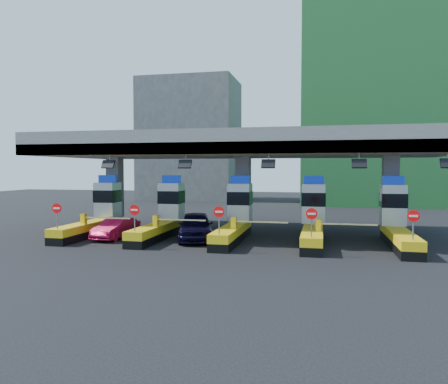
# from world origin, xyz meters

# --- Properties ---
(ground) EXTENTS (120.00, 120.00, 0.00)m
(ground) POSITION_xyz_m (0.00, 0.00, 0.00)
(ground) COLOR black
(ground) RESTS_ON ground
(toll_canopy) EXTENTS (28.00, 12.09, 7.00)m
(toll_canopy) POSITION_xyz_m (0.00, 2.87, 6.13)
(toll_canopy) COLOR slate
(toll_canopy) RESTS_ON ground
(toll_lane_far_left) EXTENTS (4.43, 8.00, 4.16)m
(toll_lane_far_left) POSITION_xyz_m (-10.00, 0.28, 1.40)
(toll_lane_far_left) COLOR black
(toll_lane_far_left) RESTS_ON ground
(toll_lane_left) EXTENTS (4.43, 8.00, 4.16)m
(toll_lane_left) POSITION_xyz_m (-5.00, 0.28, 1.40)
(toll_lane_left) COLOR black
(toll_lane_left) RESTS_ON ground
(toll_lane_center) EXTENTS (4.43, 8.00, 4.16)m
(toll_lane_center) POSITION_xyz_m (0.00, 0.28, 1.40)
(toll_lane_center) COLOR black
(toll_lane_center) RESTS_ON ground
(toll_lane_right) EXTENTS (4.43, 8.00, 4.16)m
(toll_lane_right) POSITION_xyz_m (5.00, 0.28, 1.40)
(toll_lane_right) COLOR black
(toll_lane_right) RESTS_ON ground
(toll_lane_far_right) EXTENTS (4.43, 8.00, 4.16)m
(toll_lane_far_right) POSITION_xyz_m (10.00, 0.28, 1.40)
(toll_lane_far_right) COLOR black
(toll_lane_far_right) RESTS_ON ground
(bg_building_scaffold) EXTENTS (18.00, 12.00, 28.00)m
(bg_building_scaffold) POSITION_xyz_m (12.00, 32.00, 14.00)
(bg_building_scaffold) COLOR #1E5926
(bg_building_scaffold) RESTS_ON ground
(bg_building_concrete) EXTENTS (14.00, 10.00, 18.00)m
(bg_building_concrete) POSITION_xyz_m (-14.00, 36.00, 9.00)
(bg_building_concrete) COLOR #4C4C49
(bg_building_concrete) RESTS_ON ground
(van) EXTENTS (3.56, 5.75, 1.83)m
(van) POSITION_xyz_m (-2.41, -0.93, 0.91)
(van) COLOR black
(van) RESTS_ON ground
(red_car) EXTENTS (1.77, 4.28, 1.38)m
(red_car) POSITION_xyz_m (-7.75, -1.43, 0.69)
(red_car) COLOR #AE0D39
(red_car) RESTS_ON ground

